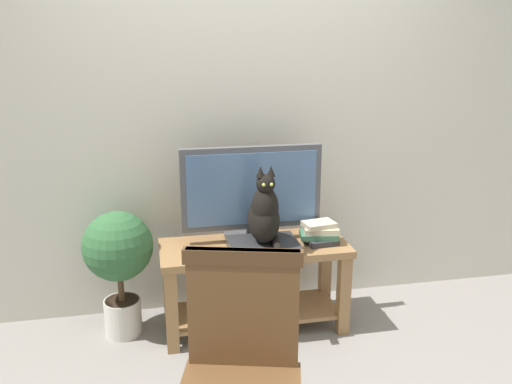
# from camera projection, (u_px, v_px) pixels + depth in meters

# --- Properties ---
(ground_plane) EXTENTS (12.00, 12.00, 0.00)m
(ground_plane) POSITION_uv_depth(u_px,v_px,m) (273.00, 381.00, 2.88)
(ground_plane) COLOR gray
(back_wall) EXTENTS (7.00, 0.12, 2.80)m
(back_wall) POSITION_uv_depth(u_px,v_px,m) (239.00, 95.00, 3.41)
(back_wall) COLOR beige
(back_wall) RESTS_ON ground
(tv_stand) EXTENTS (1.13, 0.45, 0.55)m
(tv_stand) POSITION_uv_depth(u_px,v_px,m) (254.00, 272.00, 3.31)
(tv_stand) COLOR olive
(tv_stand) RESTS_ON ground
(tv) EXTENTS (0.85, 0.20, 0.59)m
(tv) POSITION_uv_depth(u_px,v_px,m) (252.00, 192.00, 3.25)
(tv) COLOR #4C4C51
(tv) RESTS_ON tv_stand
(media_box) EXTENTS (0.40, 0.30, 0.06)m
(media_box) POSITION_uv_depth(u_px,v_px,m) (263.00, 246.00, 3.17)
(media_box) COLOR #2D2D30
(media_box) RESTS_ON tv_stand
(cat) EXTENTS (0.18, 0.36, 0.47)m
(cat) POSITION_uv_depth(u_px,v_px,m) (264.00, 214.00, 3.10)
(cat) COLOR black
(cat) RESTS_ON media_box
(wooden_chair) EXTENTS (0.56, 0.57, 0.99)m
(wooden_chair) POSITION_uv_depth(u_px,v_px,m) (241.00, 364.00, 2.05)
(wooden_chair) COLOR brown
(wooden_chair) RESTS_ON ground
(book_stack) EXTENTS (0.25, 0.19, 0.13)m
(book_stack) POSITION_uv_depth(u_px,v_px,m) (320.00, 233.00, 3.28)
(book_stack) COLOR #2D2D33
(book_stack) RESTS_ON tv_stand
(potted_plant) EXTENTS (0.41, 0.41, 0.78)m
(potted_plant) POSITION_uv_depth(u_px,v_px,m) (119.00, 256.00, 3.20)
(potted_plant) COLOR beige
(potted_plant) RESTS_ON ground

